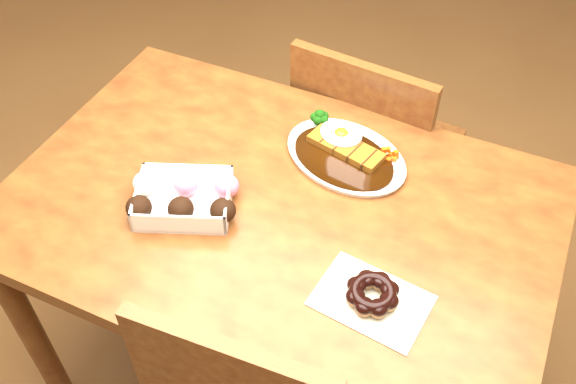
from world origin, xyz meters
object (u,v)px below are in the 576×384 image
at_px(chair_far, 371,152).
at_px(pon_de_ring, 372,294).
at_px(katsu_curry_plate, 345,152).
at_px(donut_box, 184,198).
at_px(table, 278,234).

height_order(chair_far, pon_de_ring, chair_far).
height_order(katsu_curry_plate, donut_box, katsu_curry_plate).
bearing_deg(katsu_curry_plate, chair_far, 94.36).
relative_size(table, pon_de_ring, 5.22).
bearing_deg(pon_de_ring, chair_far, 107.71).
distance_m(table, chair_far, 0.56).
relative_size(table, katsu_curry_plate, 3.41).
bearing_deg(katsu_curry_plate, table, -110.86).
xyz_separation_m(chair_far, pon_de_ring, (0.22, -0.69, 0.29)).
xyz_separation_m(katsu_curry_plate, donut_box, (-0.26, -0.30, 0.01)).
xyz_separation_m(chair_far, katsu_curry_plate, (0.03, -0.33, 0.29)).
bearing_deg(donut_box, pon_de_ring, -7.74).
distance_m(katsu_curry_plate, pon_de_ring, 0.41).
distance_m(chair_far, donut_box, 0.73).
bearing_deg(chair_far, donut_box, 74.85).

